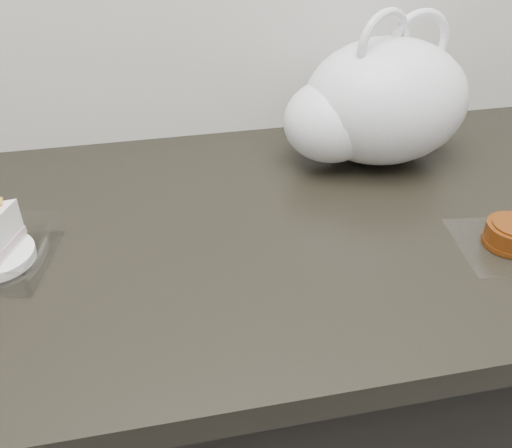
% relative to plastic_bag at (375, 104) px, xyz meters
% --- Properties ---
extents(counter, '(2.04, 0.64, 0.90)m').
position_rel_plastic_bag_xyz_m(counter, '(-0.25, -0.15, -0.55)').
color(counter, black).
rests_on(counter, ground).
extents(plastic_bag, '(0.36, 0.29, 0.26)m').
position_rel_plastic_bag_xyz_m(plastic_bag, '(0.00, 0.00, 0.00)').
color(plastic_bag, white).
rests_on(plastic_bag, counter).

